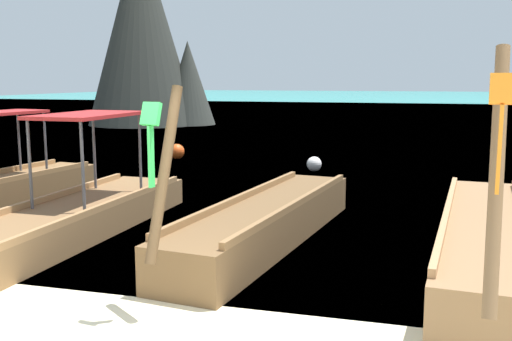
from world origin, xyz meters
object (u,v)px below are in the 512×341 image
longtail_boat_green_ribbon (267,222)px  longtail_boat_orange_ribbon (484,240)px  karst_rock (146,32)px  mooring_buoy_far (314,164)px  mooring_buoy_near (177,152)px  longtail_boat_violet_ribbon (65,219)px

longtail_boat_green_ribbon → longtail_boat_orange_ribbon: (3.18, -0.22, 0.01)m
karst_rock → mooring_buoy_far: karst_rock is taller
longtail_boat_green_ribbon → mooring_buoy_near: 10.08m
longtail_boat_violet_ribbon → mooring_buoy_far: 8.38m
mooring_buoy_near → mooring_buoy_far: (4.68, -1.32, -0.04)m
longtail_boat_green_ribbon → mooring_buoy_near: (-5.22, 8.62, -0.08)m
mooring_buoy_near → longtail_boat_green_ribbon: bearing=-58.8°
longtail_boat_green_ribbon → mooring_buoy_near: bearing=121.2°
longtail_boat_orange_ribbon → mooring_buoy_near: 12.19m
mooring_buoy_near → longtail_boat_violet_ribbon: bearing=-77.7°
longtail_boat_green_ribbon → karst_rock: 25.63m
longtail_boat_violet_ribbon → longtail_boat_green_ribbon: bearing=11.3°
karst_rock → mooring_buoy_far: (12.07, -14.49, -4.91)m
longtail_boat_violet_ribbon → mooring_buoy_near: longtail_boat_violet_ribbon is taller
longtail_boat_orange_ribbon → mooring_buoy_near: bearing=133.6°
longtail_boat_green_ribbon → mooring_buoy_far: 7.33m
karst_rock → mooring_buoy_near: karst_rock is taller
longtail_boat_violet_ribbon → longtail_boat_green_ribbon: 3.26m
longtail_boat_green_ribbon → mooring_buoy_far: bearing=94.2°
karst_rock → mooring_buoy_near: (7.39, -13.17, -4.88)m
longtail_boat_orange_ribbon → mooring_buoy_far: (-3.73, 7.52, -0.12)m
longtail_boat_violet_ribbon → mooring_buoy_near: bearing=102.3°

